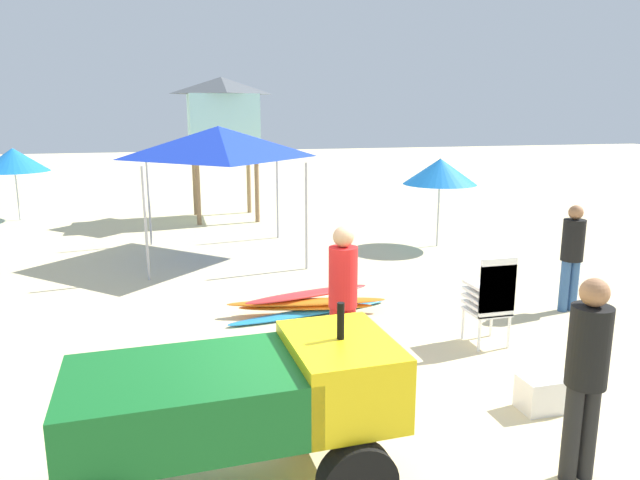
{
  "coord_description": "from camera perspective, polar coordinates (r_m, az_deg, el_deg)",
  "views": [
    {
      "loc": [
        -1.55,
        -5.02,
        2.97
      ],
      "look_at": [
        0.57,
        2.97,
        1.14
      ],
      "focal_mm": 32.88,
      "sensor_mm": 36.0,
      "label": 1
    }
  ],
  "objects": [
    {
      "name": "ground",
      "position": [
        6.04,
        2.14,
        -17.0
      ],
      "size": [
        80.0,
        80.0,
        0.0
      ],
      "primitive_type": "plane",
      "color": "beige"
    },
    {
      "name": "utility_cart",
      "position": [
        4.71,
        -7.7,
        -15.28
      ],
      "size": [
        2.59,
        1.37,
        1.5
      ],
      "color": "#146023",
      "rests_on": "ground"
    },
    {
      "name": "stacked_plastic_chairs",
      "position": [
        7.74,
        16.38,
        -5.1
      ],
      "size": [
        0.48,
        0.48,
        1.2
      ],
      "color": "white",
      "rests_on": "ground"
    },
    {
      "name": "surfboard_pile",
      "position": [
        8.76,
        -1.17,
        -6.25
      ],
      "size": [
        2.56,
        0.85,
        0.32
      ],
      "color": "#268CCC",
      "rests_on": "ground"
    },
    {
      "name": "lifeguard_near_left",
      "position": [
        5.19,
        24.53,
        -11.16
      ],
      "size": [
        0.32,
        0.32,
        1.72
      ],
      "color": "black",
      "rests_on": "ground"
    },
    {
      "name": "lifeguard_near_center",
      "position": [
        6.48,
        2.25,
        -5.09
      ],
      "size": [
        0.32,
        0.32,
        1.75
      ],
      "color": "red",
      "rests_on": "ground"
    },
    {
      "name": "lifeguard_near_right",
      "position": [
        9.47,
        23.34,
        -1.01
      ],
      "size": [
        0.32,
        0.32,
        1.62
      ],
      "color": "#33598C",
      "rests_on": "ground"
    },
    {
      "name": "popup_canopy",
      "position": [
        12.07,
        -9.84,
        9.35
      ],
      "size": [
        2.96,
        2.96,
        2.67
      ],
      "color": "#B2B2B7",
      "rests_on": "ground"
    },
    {
      "name": "lifeguard_tower",
      "position": [
        16.47,
        -9.47,
        11.53
      ],
      "size": [
        1.98,
        1.98,
        3.85
      ],
      "color": "olive",
      "rests_on": "ground"
    },
    {
      "name": "beach_umbrella_left",
      "position": [
        13.13,
        11.61,
        6.55
      ],
      "size": [
        1.61,
        1.61,
        1.95
      ],
      "color": "beige",
      "rests_on": "ground"
    },
    {
      "name": "beach_umbrella_mid",
      "position": [
        18.04,
        -27.67,
        6.93
      ],
      "size": [
        1.82,
        1.82,
        1.98
      ],
      "color": "beige",
      "rests_on": "ground"
    },
    {
      "name": "cooler_box",
      "position": [
        6.53,
        20.99,
        -13.76
      ],
      "size": [
        0.5,
        0.32,
        0.35
      ],
      "primitive_type": "cube",
      "color": "white",
      "rests_on": "ground"
    }
  ]
}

